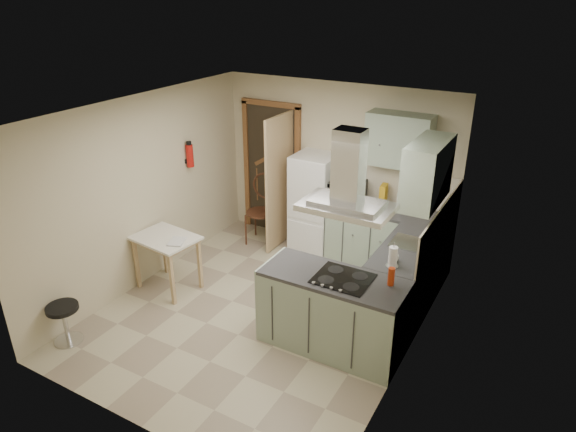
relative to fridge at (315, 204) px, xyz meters
The scene contains 28 objects.
floor 1.96m from the fridge, 83.66° to the right, with size 4.20×4.20×0.00m, color #B6AC8D.
ceiling 2.52m from the fridge, 83.66° to the right, with size 4.20×4.20×0.00m, color silver.
back_wall 0.62m from the fridge, 56.31° to the left, with size 3.60×3.60×0.00m, color beige.
left_wall 2.46m from the fridge, 131.63° to the right, with size 4.20×4.20×0.00m, color beige.
right_wall 2.74m from the fridge, 41.99° to the right, with size 4.20×4.20×0.00m, color beige.
doorway 0.99m from the fridge, 163.30° to the left, with size 1.10×0.12×2.10m, color brown.
fridge is the anchor object (origin of this frame).
counter_back 0.91m from the fridge, ahead, with size 1.08×0.60×0.90m, color #9EB2A0.
counter_right 1.85m from the fridge, 21.66° to the right, with size 0.60×1.95×0.90m, color #9EB2A0.
splashback 1.26m from the fridge, 13.94° to the left, with size 1.68×0.02×0.50m, color beige.
wall_cabinet_back 1.60m from the fridge, ahead, with size 0.85×0.35×0.70m, color #9EB2A0.
wall_cabinet_right 2.33m from the fridge, 27.50° to the right, with size 0.35×0.90×0.70m, color #9EB2A0.
peninsula 2.35m from the fridge, 58.26° to the right, with size 1.55×0.65×0.90m, color #9EB2A0.
hob 2.39m from the fridge, 56.21° to the right, with size 0.58×0.50×0.01m, color black.
extractor_hood 2.57m from the fridge, 56.21° to the right, with size 0.90×0.55×0.10m, color silver.
sink 1.91m from the fridge, 26.57° to the right, with size 0.45×0.40×0.01m, color silver.
fire_extinguisher 1.93m from the fridge, 149.70° to the right, with size 0.10×0.10×0.32m, color #B2140F.
drop_leaf_table 2.29m from the fridge, 121.47° to the right, with size 0.80×0.60×0.75m, color #DCB187.
bentwood_chair 0.89m from the fridge, 167.08° to the right, with size 0.44×0.44×1.00m, color #53361B.
stool 3.70m from the fridge, 112.87° to the right, with size 0.35×0.35×0.47m, color black.
microwave 0.57m from the fridge, ahead, with size 0.55×0.37×0.31m, color black.
kettle 1.32m from the fridge, ahead, with size 0.17×0.17×0.25m, color white.
cereal_box 1.06m from the fridge, ahead, with size 0.08×0.20×0.30m, color gold.
soap_bottle 1.91m from the fridge, 10.32° to the right, with size 0.08×0.08×0.18m, color #9FA0AB.
paper_towel 2.26m from the fridge, 41.21° to the right, with size 0.10×0.10×0.24m, color white.
cup 2.16m from the fridge, 39.48° to the right, with size 0.11×0.11×0.09m, color silver.
red_bottle 2.59m from the fridge, 45.81° to the right, with size 0.07×0.07×0.20m, color #B8330F.
book 2.26m from the fridge, 117.33° to the right, with size 0.19×0.25×0.11m, color brown.
Camera 1 is at (2.89, -4.48, 3.70)m, focal length 32.00 mm.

